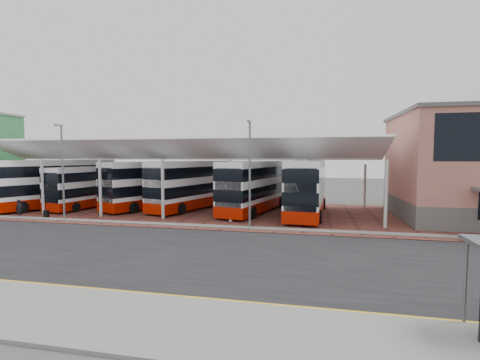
{
  "coord_description": "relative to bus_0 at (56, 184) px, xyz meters",
  "views": [
    {
      "loc": [
        6.67,
        -19.12,
        5.49
      ],
      "look_at": [
        0.77,
        8.58,
        3.51
      ],
      "focal_mm": 26.0,
      "sensor_mm": 36.0,
      "label": 1
    }
  ],
  "objects": [
    {
      "name": "bus_0",
      "position": [
        0.0,
        0.0,
        0.0
      ],
      "size": [
        7.73,
        12.14,
        4.99
      ],
      "rotation": [
        0.0,
        0.0,
        -0.44
      ],
      "color": "white",
      "rests_on": "forecourt"
    },
    {
      "name": "pedestrian",
      "position": [
        1.21,
        -6.0,
        -1.69
      ],
      "size": [
        0.47,
        0.63,
        1.59
      ],
      "primitive_type": "imported",
      "rotation": [
        0.0,
        0.0,
        1.41
      ],
      "color": "black",
      "rests_on": "forecourt"
    },
    {
      "name": "suitcase",
      "position": [
        3.62,
        -5.66,
        -2.15
      ],
      "size": [
        0.39,
        0.28,
        0.66
      ],
      "primitive_type": "cube",
      "color": "black",
      "rests_on": "forecourt"
    },
    {
      "name": "sidewalk",
      "position": [
        19.87,
        -21.5,
        -2.47
      ],
      "size": [
        120.0,
        4.0,
        0.14
      ],
      "primitive_type": "cube",
      "color": "slate",
      "rests_on": "ground"
    },
    {
      "name": "bus_3",
      "position": [
        14.46,
        2.34,
        -0.05
      ],
      "size": [
        6.18,
        12.16,
        4.9
      ],
      "rotation": [
        0.0,
        0.0,
        -0.3
      ],
      "color": "white",
      "rests_on": "forecourt"
    },
    {
      "name": "lamp_west",
      "position": [
        5.87,
        -6.23,
        1.82
      ],
      "size": [
        0.16,
        0.9,
        8.07
      ],
      "color": "slate",
      "rests_on": "ground"
    },
    {
      "name": "yellow_line_far",
      "position": [
        19.87,
        -19.2,
        -2.52
      ],
      "size": [
        120.0,
        0.12,
        0.01
      ],
      "primitive_type": "cube",
      "color": "gold",
      "rests_on": "road"
    },
    {
      "name": "lamp_east",
      "position": [
        21.87,
        -6.23,
        1.82
      ],
      "size": [
        0.16,
        0.9,
        8.07
      ],
      "color": "slate",
      "rests_on": "ground"
    },
    {
      "name": "bus_2",
      "position": [
        10.17,
        2.08,
        -0.08
      ],
      "size": [
        7.23,
        11.79,
        4.82
      ],
      "rotation": [
        0.0,
        0.0,
        -0.42
      ],
      "color": "white",
      "rests_on": "forecourt"
    },
    {
      "name": "bus_4",
      "position": [
        21.01,
        1.64,
        -0.04
      ],
      "size": [
        5.4,
        12.22,
        4.91
      ],
      "rotation": [
        0.0,
        0.0,
        -0.23
      ],
      "color": "white",
      "rests_on": "forecourt"
    },
    {
      "name": "north_kerb",
      "position": [
        19.87,
        -6.3,
        -2.47
      ],
      "size": [
        120.0,
        0.8,
        0.14
      ],
      "primitive_type": "cube",
      "color": "slate",
      "rests_on": "ground"
    },
    {
      "name": "canopy",
      "position": [
        13.87,
        1.43,
        3.26
      ],
      "size": [
        37.0,
        11.63,
        7.07
      ],
      "color": "silver",
      "rests_on": "ground"
    },
    {
      "name": "forecourt",
      "position": [
        21.87,
        0.5,
        -2.51
      ],
      "size": [
        72.0,
        16.0,
        0.06
      ],
      "primitive_type": "cube",
      "color": "brown",
      "rests_on": "ground"
    },
    {
      "name": "bus_5",
      "position": [
        25.96,
        0.67,
        0.0
      ],
      "size": [
        3.64,
        12.28,
        5.0
      ],
      "rotation": [
        0.0,
        0.0,
        -0.07
      ],
      "color": "white",
      "rests_on": "forecourt"
    },
    {
      "name": "bus_1",
      "position": [
        3.38,
        1.12,
        -0.35
      ],
      "size": [
        4.01,
        10.65,
        4.29
      ],
      "rotation": [
        0.0,
        0.0,
        -0.16
      ],
      "color": "white",
      "rests_on": "forecourt"
    },
    {
      "name": "yellow_line_near",
      "position": [
        19.87,
        -19.5,
        -2.52
      ],
      "size": [
        120.0,
        0.12,
        0.01
      ],
      "primitive_type": "cube",
      "color": "gold",
      "rests_on": "road"
    },
    {
      "name": "road",
      "position": [
        19.87,
        -13.5,
        -2.53
      ],
      "size": [
        120.0,
        14.0,
        0.02
      ],
      "primitive_type": "cube",
      "color": "black",
      "rests_on": "ground"
    },
    {
      "name": "ground",
      "position": [
        19.87,
        -12.5,
        -2.54
      ],
      "size": [
        140.0,
        140.0,
        0.0
      ],
      "primitive_type": "plane",
      "color": "#3F413D"
    }
  ]
}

